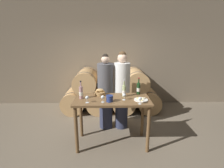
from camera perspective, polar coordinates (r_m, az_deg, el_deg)
name	(u,v)px	position (r m, az deg, el deg)	size (l,w,h in m)	color
ground_plane	(112,143)	(3.74, 0.04, -18.72)	(10.00, 10.00, 0.00)	#726654
stone_wall_back	(111,53)	(5.41, -0.44, 10.12)	(10.00, 0.12, 3.20)	#7F705B
barrel_stack	(111,92)	(5.02, -0.34, -2.48)	(2.74, 0.98, 1.20)	tan
tasting_table	(112,106)	(3.35, 0.04, -7.28)	(1.42, 0.68, 0.96)	brown
person_left	(106,92)	(3.96, -2.07, -2.60)	(0.36, 0.36, 1.73)	#2D334C
person_right	(122,90)	(3.96, 3.23, -2.06)	(0.36, 0.36, 1.79)	#2D334C
wine_bottle_red	(138,88)	(3.56, 8.63, -1.45)	(0.07, 0.07, 0.34)	#193819
wine_bottle_white	(124,91)	(3.39, 3.95, -2.22)	(0.07, 0.07, 0.33)	#ADBC7F
wine_bottle_rose	(81,92)	(3.32, -10.07, -2.72)	(0.07, 0.07, 0.34)	#BC8E93
blue_crock	(110,98)	(3.14, -0.77, -4.67)	(0.13, 0.13, 0.12)	navy
bread_basket	(100,93)	(3.49, -3.99, -2.82)	(0.21, 0.21, 0.13)	#A87F4C
cheese_plate	(141,100)	(3.27, 9.43, -5.06)	(0.26, 0.26, 0.04)	white
wine_glass_far_left	(87,98)	(3.11, -8.14, -4.52)	(0.06, 0.06, 0.13)	white
wine_glass_left	(103,97)	(3.11, -3.06, -4.40)	(0.06, 0.06, 0.13)	white
wine_glass_center	(124,95)	(3.21, 3.97, -3.72)	(0.06, 0.06, 0.13)	white
wine_glass_right	(140,99)	(3.06, 9.13, -4.89)	(0.06, 0.06, 0.13)	white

